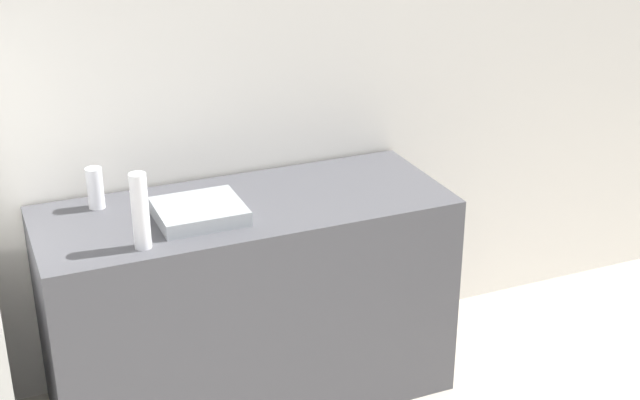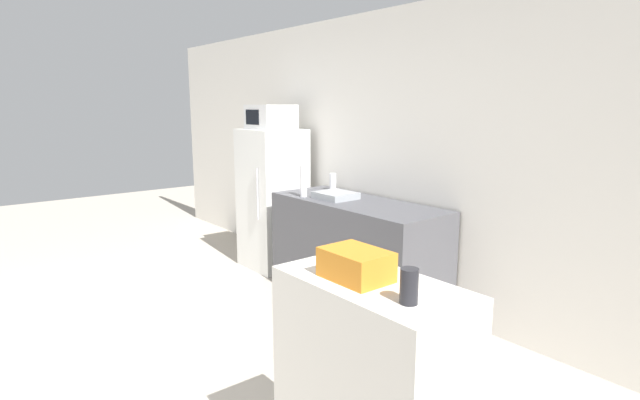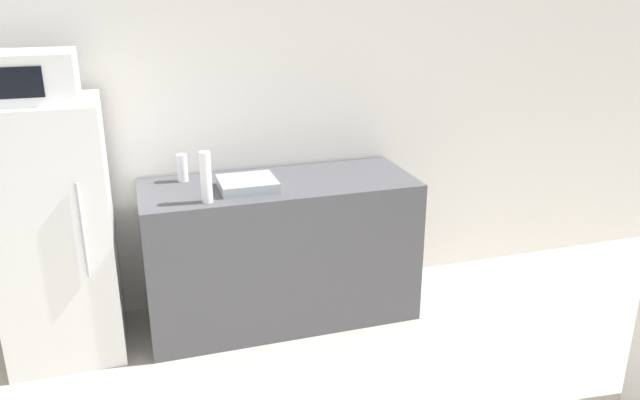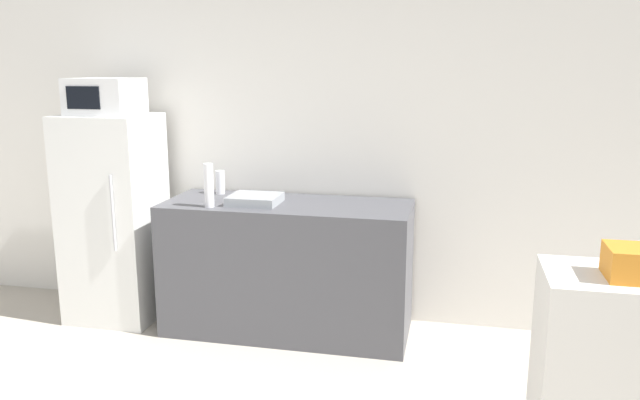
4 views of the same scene
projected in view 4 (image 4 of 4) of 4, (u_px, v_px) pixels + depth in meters
wall_back at (285, 142)px, 4.60m from camera, size 8.00×0.06×2.60m
refrigerator at (114, 218)px, 4.58m from camera, size 0.63×0.59×1.51m
microwave at (105, 96)px, 4.40m from camera, size 0.45×0.41×0.26m
counter at (288, 267)px, 4.39m from camera, size 1.71×0.67×0.93m
sink_basin at (255, 199)px, 4.27m from camera, size 0.34×0.31×0.06m
bottle_tall at (209, 185)px, 4.14m from camera, size 0.06×0.06×0.29m
bottle_short at (220, 182)px, 4.58m from camera, size 0.07×0.07×0.17m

